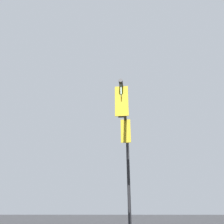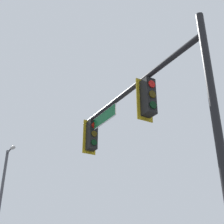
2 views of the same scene
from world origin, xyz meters
The scene contains 1 object.
signal_pole_near centered at (-3.94, -7.35, 4.96)m, with size 6.34×0.75×6.69m.
Camera 1 is at (6.75, -7.66, 1.45)m, focal length 35.00 mm.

